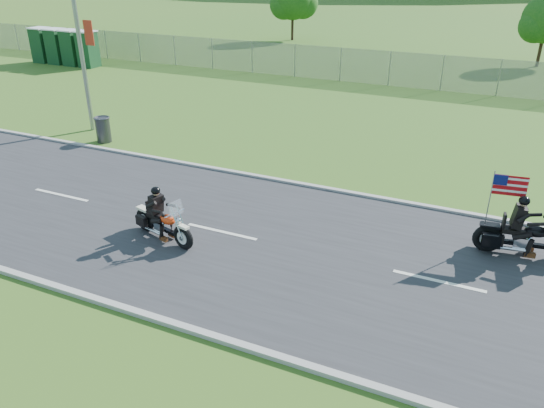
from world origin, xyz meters
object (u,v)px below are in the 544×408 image
at_px(motorcycle_lead, 162,224).
at_px(trash_can, 103,130).
at_px(motorcycle_follow, 525,237).
at_px(porta_toilet_c, 57,47).
at_px(porta_toilet_a, 88,50).
at_px(porta_toilet_b, 72,48).
at_px(porta_toilet_d, 42,46).

distance_m(motorcycle_lead, trash_can, 9.25).
bearing_deg(motorcycle_follow, porta_toilet_c, 145.89).
relative_size(porta_toilet_a, porta_toilet_c, 1.00).
distance_m(porta_toilet_b, motorcycle_lead, 26.99).
distance_m(porta_toilet_a, porta_toilet_d, 4.20).
relative_size(motorcycle_follow, trash_can, 2.48).
height_order(porta_toilet_d, trash_can, porta_toilet_d).
xyz_separation_m(porta_toilet_b, motorcycle_lead, (20.11, -17.99, -0.66)).
relative_size(porta_toilet_b, motorcycle_lead, 1.01).
bearing_deg(motorcycle_lead, porta_toilet_d, 156.92).
height_order(porta_toilet_b, porta_toilet_c, same).
height_order(porta_toilet_b, porta_toilet_d, same).
xyz_separation_m(porta_toilet_a, motorcycle_lead, (18.71, -17.99, -0.66)).
distance_m(motorcycle_lead, motorcycle_follow, 9.58).
height_order(porta_toilet_c, motorcycle_lead, porta_toilet_c).
height_order(porta_toilet_d, motorcycle_lead, porta_toilet_d).
distance_m(porta_toilet_b, trash_can, 17.76).
bearing_deg(trash_can, porta_toilet_d, 142.58).
relative_size(porta_toilet_c, trash_can, 2.24).
bearing_deg(motorcycle_follow, trash_can, 162.13).
height_order(porta_toilet_a, motorcycle_follow, porta_toilet_a).
height_order(porta_toilet_a, porta_toilet_b, same).
distance_m(porta_toilet_c, motorcycle_lead, 28.05).
xyz_separation_m(motorcycle_lead, motorcycle_follow, (9.05, 3.15, 0.09)).
bearing_deg(motorcycle_lead, motorcycle_follow, 34.26).
bearing_deg(porta_toilet_a, porta_toilet_b, 180.00).
relative_size(porta_toilet_d, motorcycle_lead, 1.01).
height_order(porta_toilet_b, motorcycle_lead, porta_toilet_b).
bearing_deg(motorcycle_lead, porta_toilet_a, 151.19).
bearing_deg(porta_toilet_b, porta_toilet_a, 0.00).
relative_size(porta_toilet_d, motorcycle_follow, 0.90).
relative_size(porta_toilet_b, motorcycle_follow, 0.90).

